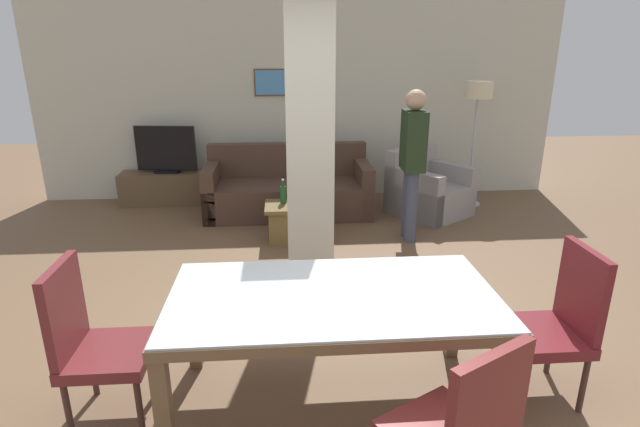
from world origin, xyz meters
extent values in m
plane|color=brown|center=(0.00, 0.00, 0.00)|extent=(18.00, 18.00, 0.00)
cube|color=beige|center=(0.00, 4.53, 1.35)|extent=(7.20, 0.06, 2.70)
cube|color=brown|center=(-0.40, 4.49, 1.60)|extent=(0.44, 0.02, 0.36)
cube|color=#4C8CCC|center=(-0.40, 4.48, 1.60)|extent=(0.40, 0.01, 0.32)
cube|color=beige|center=(-0.03, 1.77, 1.35)|extent=(0.41, 0.29, 2.70)
cube|color=brown|center=(0.00, -0.46, 0.70)|extent=(1.87, 0.06, 0.06)
cube|color=brown|center=(0.00, 0.46, 0.70)|extent=(1.87, 0.06, 0.06)
cube|color=brown|center=(-0.90, 0.00, 0.70)|extent=(0.06, 0.86, 0.06)
cube|color=brown|center=(0.90, 0.00, 0.70)|extent=(0.06, 0.86, 0.06)
cube|color=silver|center=(0.00, 0.00, 0.74)|extent=(1.85, 0.96, 0.01)
cube|color=brown|center=(-0.88, -0.44, 0.34)|extent=(0.08, 0.08, 0.67)
cube|color=brown|center=(0.88, -0.44, 0.34)|extent=(0.08, 0.08, 0.67)
cube|color=brown|center=(-0.88, 0.44, 0.34)|extent=(0.08, 0.08, 0.67)
cube|color=brown|center=(0.88, 0.44, 0.34)|extent=(0.08, 0.08, 0.67)
cube|color=maroon|center=(-1.27, 0.00, 0.41)|extent=(0.46, 0.46, 0.07)
cube|color=maroon|center=(-1.48, 0.00, 0.71)|extent=(0.05, 0.44, 0.52)
cylinder|color=#462C26|center=(-1.08, 0.19, 0.19)|extent=(0.04, 0.04, 0.38)
cylinder|color=#462C26|center=(-1.08, -0.19, 0.19)|extent=(0.04, 0.04, 0.38)
cylinder|color=#462C26|center=(-1.46, 0.19, 0.19)|extent=(0.04, 0.04, 0.38)
cylinder|color=#462C26|center=(-1.46, -0.19, 0.19)|extent=(0.04, 0.04, 0.38)
cube|color=maroon|center=(0.52, -0.95, 0.71)|extent=(0.41, 0.25, 0.52)
cube|color=maroon|center=(1.27, 0.00, 0.41)|extent=(0.46, 0.46, 0.07)
cube|color=maroon|center=(1.47, 0.00, 0.71)|extent=(0.05, 0.44, 0.52)
cylinder|color=#462C26|center=(1.08, -0.19, 0.19)|extent=(0.04, 0.04, 0.38)
cylinder|color=#462C26|center=(1.08, 0.19, 0.19)|extent=(0.04, 0.04, 0.38)
cylinder|color=#462C26|center=(1.46, -0.19, 0.19)|extent=(0.04, 0.04, 0.38)
cylinder|color=#462C26|center=(1.46, 0.19, 0.19)|extent=(0.04, 0.04, 0.38)
cube|color=#483126|center=(-0.20, 3.67, 0.21)|extent=(2.09, 0.91, 0.42)
cube|color=#483126|center=(-0.20, 4.04, 0.64)|extent=(2.09, 0.18, 0.43)
cube|color=#483126|center=(0.76, 3.67, 0.33)|extent=(0.16, 0.91, 0.66)
cube|color=#483126|center=(-1.17, 3.67, 0.33)|extent=(0.16, 0.91, 0.66)
cube|color=gray|center=(1.61, 3.50, 0.20)|extent=(1.15, 1.16, 0.40)
cube|color=gray|center=(1.41, 3.77, 0.61)|extent=(0.77, 0.61, 0.42)
cube|color=gray|center=(1.88, 3.69, 0.32)|extent=(0.61, 0.78, 0.63)
cube|color=gray|center=(1.33, 3.30, 0.32)|extent=(0.61, 0.78, 0.63)
cube|color=brown|center=(-0.13, 2.73, 0.39)|extent=(0.67, 0.47, 0.04)
cube|color=brown|center=(-0.13, 2.73, 0.19)|extent=(0.59, 0.39, 0.37)
cylinder|color=#194C23|center=(-0.27, 2.79, 0.51)|extent=(0.07, 0.07, 0.19)
cylinder|color=#194C23|center=(-0.27, 2.79, 0.64)|extent=(0.03, 0.03, 0.07)
cylinder|color=#B7B7BC|center=(-0.27, 2.79, 0.68)|extent=(0.03, 0.03, 0.01)
cube|color=brown|center=(-1.83, 4.25, 0.22)|extent=(1.29, 0.40, 0.43)
cube|color=black|center=(-1.83, 4.25, 0.45)|extent=(0.35, 0.24, 0.03)
cube|color=black|center=(-1.83, 4.25, 0.76)|extent=(0.81, 0.15, 0.60)
cylinder|color=#B7B7BC|center=(2.27, 3.88, 0.01)|extent=(0.32, 0.32, 0.02)
cylinder|color=#B7B7BC|center=(2.27, 3.88, 0.72)|extent=(0.04, 0.04, 1.41)
cylinder|color=beige|center=(2.27, 3.88, 1.54)|extent=(0.36, 0.36, 0.22)
cylinder|color=#404559|center=(1.13, 2.59, 0.40)|extent=(0.13, 0.13, 0.80)
cylinder|color=#404559|center=(1.13, 2.76, 0.40)|extent=(0.13, 0.13, 0.80)
cube|color=#21311B|center=(1.13, 2.67, 1.11)|extent=(0.24, 0.39, 0.63)
sphere|color=tan|center=(1.13, 2.67, 1.54)|extent=(0.22, 0.22, 0.22)
camera|label=1|loc=(-0.27, -2.51, 2.07)|focal=28.00mm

